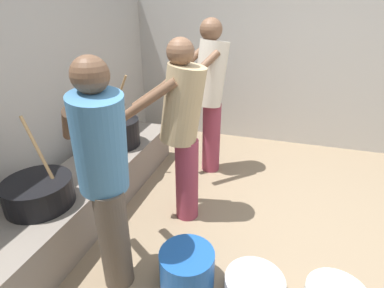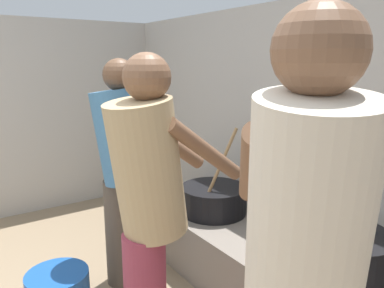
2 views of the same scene
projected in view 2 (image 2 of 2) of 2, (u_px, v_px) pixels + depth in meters
name	position (u px, v px, depth m)	size (l,w,h in m)	color
block_enclosure_rear	(306.00, 141.00, 2.67)	(4.86, 0.20, 1.93)	#ADA8A0
hearth_ledge	(263.00, 270.00, 2.43)	(2.47, 0.60, 0.40)	slate
cooking_pot_main	(214.00, 199.00, 2.83)	(0.49, 0.49, 0.66)	black
cooking_pot_secondary	(344.00, 258.00, 1.91)	(0.47, 0.47, 0.73)	black
cook_in_cream_shirt	(303.00, 286.00, 0.98)	(0.72, 0.69, 1.66)	#8C3347
cook_in_blue_shirt	(122.00, 161.00, 2.47)	(0.69, 0.68, 1.54)	#4C4238
cook_in_tan_shirt	(149.00, 204.00, 1.70)	(0.41, 0.69, 1.56)	#8C3347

